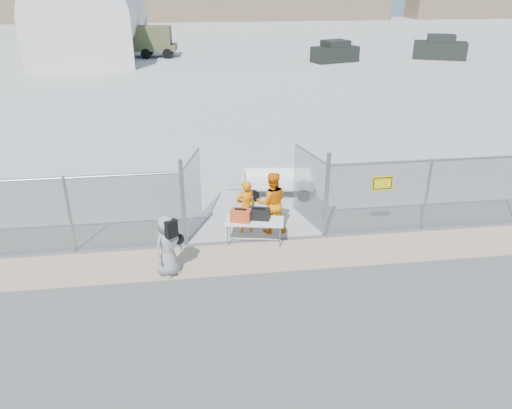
{
  "coord_description": "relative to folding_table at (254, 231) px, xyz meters",
  "views": [
    {
      "loc": [
        -1.67,
        -10.45,
        6.89
      ],
      "look_at": [
        0.0,
        2.0,
        1.1
      ],
      "focal_mm": 35.0,
      "sensor_mm": 36.0,
      "label": 1
    }
  ],
  "objects": [
    {
      "name": "folding_table",
      "position": [
        0.0,
        0.0,
        0.0
      ],
      "size": [
        1.73,
        0.99,
        0.69
      ],
      "primitive_type": null,
      "rotation": [
        0.0,
        0.0,
        -0.2
      ],
      "color": "white",
      "rests_on": "ground"
    },
    {
      "name": "orange_bag",
      "position": [
        -0.38,
        0.02,
        0.51
      ],
      "size": [
        0.62,
        0.51,
        0.34
      ],
      "primitive_type": "cube",
      "rotation": [
        0.0,
        0.0,
        -0.31
      ],
      "color": "#D75020",
      "rests_on": "folding_table"
    },
    {
      "name": "chain_link_fence",
      "position": [
        0.07,
        0.16,
        0.75
      ],
      "size": [
        40.0,
        0.2,
        2.2
      ],
      "primitive_type": null,
      "color": "gray",
      "rests_on": "ground"
    },
    {
      "name": "black_duffel",
      "position": [
        0.14,
        0.1,
        0.49
      ],
      "size": [
        0.67,
        0.5,
        0.29
      ],
      "primitive_type": "cube",
      "rotation": [
        0.0,
        0.0,
        -0.27
      ],
      "color": "black",
      "rests_on": "folding_table"
    },
    {
      "name": "security_worker_left",
      "position": [
        -0.16,
        0.67,
        0.46
      ],
      "size": [
        0.66,
        0.51,
        1.61
      ],
      "primitive_type": "imported",
      "rotation": [
        0.0,
        0.0,
        3.37
      ],
      "color": "orange",
      "rests_on": "ground"
    },
    {
      "name": "quonset_hangar",
      "position": [
        -9.93,
        38.16,
        3.65
      ],
      "size": [
        9.0,
        18.0,
        8.0
      ],
      "primitive_type": null,
      "color": "silver",
      "rests_on": "ground"
    },
    {
      "name": "utility_trailer",
      "position": [
        1.25,
        3.34,
        0.03
      ],
      "size": [
        3.29,
        2.01,
        0.75
      ],
      "primitive_type": null,
      "rotation": [
        0.0,
        0.0,
        -0.14
      ],
      "color": "white",
      "rests_on": "ground"
    },
    {
      "name": "security_worker_right",
      "position": [
        0.59,
        0.61,
        0.58
      ],
      "size": [
        0.92,
        0.73,
        1.85
      ],
      "primitive_type": "imported",
      "rotation": [
        0.0,
        0.0,
        3.11
      ],
      "color": "orange",
      "rests_on": "ground"
    },
    {
      "name": "tarmac_inside",
      "position": [
        0.07,
        40.16,
        -0.34
      ],
      "size": [
        160.0,
        80.0,
        0.01
      ],
      "primitive_type": "cube",
      "color": "#ACACAC",
      "rests_on": "ground"
    },
    {
      "name": "ground",
      "position": [
        0.07,
        -1.84,
        -0.35
      ],
      "size": [
        160.0,
        160.0,
        0.0
      ],
      "primitive_type": "plane",
      "color": "#4F4F4F"
    },
    {
      "name": "parked_vehicle_near",
      "position": [
        11.11,
        31.06,
        0.55
      ],
      "size": [
        4.32,
        2.92,
        1.79
      ],
      "primitive_type": null,
      "rotation": [
        0.0,
        0.0,
        0.31
      ],
      "color": "black",
      "rests_on": "ground"
    },
    {
      "name": "dirt_strip",
      "position": [
        0.07,
        -0.84,
        -0.34
      ],
      "size": [
        44.0,
        1.6,
        0.01
      ],
      "primitive_type": "cube",
      "color": "tan",
      "rests_on": "ground"
    },
    {
      "name": "visitor",
      "position": [
        -2.33,
        -1.35,
        0.47
      ],
      "size": [
        0.94,
        0.91,
        1.63
      ],
      "primitive_type": "imported",
      "rotation": [
        0.0,
        0.0,
        0.69
      ],
      "color": "gray",
      "rests_on": "ground"
    },
    {
      "name": "parked_vehicle_mid",
      "position": [
        20.94,
        31.56,
        0.68
      ],
      "size": [
        4.97,
        3.68,
        2.05
      ],
      "primitive_type": null,
      "rotation": [
        0.0,
        0.0,
        -0.41
      ],
      "color": "black",
      "rests_on": "ground"
    },
    {
      "name": "military_truck",
      "position": [
        -5.38,
        36.15,
        1.02
      ],
      "size": [
        5.86,
        2.51,
        2.73
      ],
      "primitive_type": null,
      "rotation": [
        0.0,
        0.0,
        -0.07
      ],
      "color": "#4E532F",
      "rests_on": "ground"
    }
  ]
}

